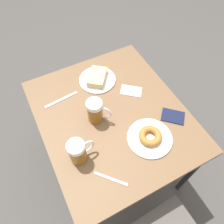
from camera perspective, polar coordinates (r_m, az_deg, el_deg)
The scene contains 10 objects.
ground_plane at distance 1.89m, azimuth 0.00°, elevation -12.69°, with size 8.00×8.00×0.00m, color #474442.
table at distance 1.30m, azimuth 0.00°, elevation -2.08°, with size 0.80×0.94×0.73m.
plate_with_cake at distance 1.39m, azimuth -3.86°, elevation 8.77°, with size 0.23×0.23×0.05m.
plate_with_donut at distance 1.17m, azimuth 9.87°, elevation -6.46°, with size 0.24×0.24×0.05m.
beer_mug_left at distance 1.17m, azimuth -4.31°, elevation 0.24°, with size 0.12×0.11×0.15m.
beer_mug_center at distance 1.07m, azimuth -8.88°, elevation -10.20°, with size 0.14×0.09×0.15m.
napkin_folded at distance 1.35m, azimuth 5.04°, elevation 5.52°, with size 0.15×0.14×0.00m.
fork at distance 1.08m, azimuth -0.26°, elevation -17.05°, with size 0.12×0.13×0.00m.
knife at distance 1.34m, azimuth -13.10°, elevation 3.20°, with size 0.21×0.04×0.00m.
passport_near_edge at distance 1.28m, azimuth 15.63°, elevation -1.10°, with size 0.15×0.15×0.01m.
Camera 1 is at (0.32, 0.61, 1.76)m, focal length 35.00 mm.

